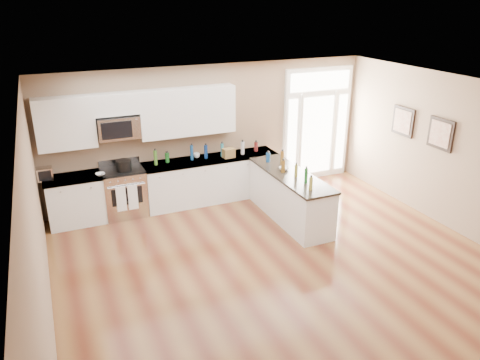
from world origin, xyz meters
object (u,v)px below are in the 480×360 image
object	(u,v)px
peninsula_cabinet	(290,198)
stockpot	(124,165)
kitchen_range	(124,192)
toaster_oven	(45,174)

from	to	relation	value
peninsula_cabinet	stockpot	distance (m)	3.25
kitchen_range	stockpot	distance (m)	0.59
peninsula_cabinet	toaster_oven	bearing A→B (deg)	160.87
toaster_oven	peninsula_cabinet	bearing A→B (deg)	-19.00
peninsula_cabinet	kitchen_range	xyz separation A→B (m)	(-2.90, 1.45, 0.04)
toaster_oven	kitchen_range	bearing A→B (deg)	-1.30
peninsula_cabinet	stockpot	xyz separation A→B (m)	(-2.87, 1.38, 0.63)
peninsula_cabinet	toaster_oven	size ratio (longest dim) A/B	8.40
kitchen_range	toaster_oven	distance (m)	1.49
stockpot	toaster_oven	world-z (taller)	toaster_oven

